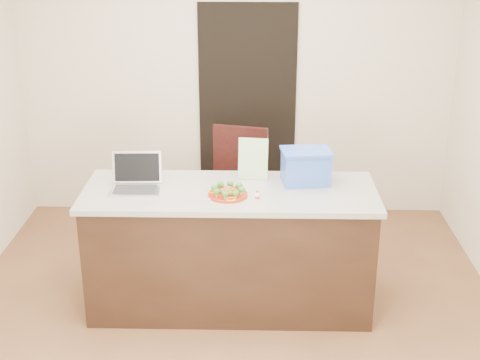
{
  "coord_description": "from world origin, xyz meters",
  "views": [
    {
      "loc": [
        0.17,
        -4.06,
        2.7
      ],
      "look_at": [
        0.07,
        0.2,
        1.02
      ],
      "focal_mm": 50.0,
      "sensor_mm": 36.0,
      "label": 1
    }
  ],
  "objects_px": {
    "plate": "(228,194)",
    "napkin": "(219,195)",
    "blue_box": "(306,166)",
    "yogurt_bottle": "(257,196)",
    "laptop": "(136,179)",
    "chair": "(240,182)",
    "island": "(230,248)"
  },
  "relations": [
    {
      "from": "plate",
      "to": "yogurt_bottle",
      "type": "distance_m",
      "value": 0.21
    },
    {
      "from": "island",
      "to": "yogurt_bottle",
      "type": "relative_size",
      "value": 30.56
    },
    {
      "from": "island",
      "to": "plate",
      "type": "height_order",
      "value": "plate"
    },
    {
      "from": "napkin",
      "to": "blue_box",
      "type": "relative_size",
      "value": 0.36
    },
    {
      "from": "island",
      "to": "laptop",
      "type": "distance_m",
      "value": 0.84
    },
    {
      "from": "laptop",
      "to": "blue_box",
      "type": "bearing_deg",
      "value": 3.53
    },
    {
      "from": "plate",
      "to": "laptop",
      "type": "bearing_deg",
      "value": 168.44
    },
    {
      "from": "napkin",
      "to": "laptop",
      "type": "bearing_deg",
      "value": 167.45
    },
    {
      "from": "blue_box",
      "to": "chair",
      "type": "xyz_separation_m",
      "value": [
        -0.49,
        0.79,
        -0.44
      ]
    },
    {
      "from": "island",
      "to": "plate",
      "type": "relative_size",
      "value": 7.54
    },
    {
      "from": "napkin",
      "to": "laptop",
      "type": "xyz_separation_m",
      "value": [
        -0.59,
        0.13,
        0.06
      ]
    },
    {
      "from": "island",
      "to": "plate",
      "type": "bearing_deg",
      "value": -94.88
    },
    {
      "from": "island",
      "to": "napkin",
      "type": "distance_m",
      "value": 0.48
    },
    {
      "from": "napkin",
      "to": "chair",
      "type": "xyz_separation_m",
      "value": [
        0.12,
        1.04,
        -0.32
      ]
    },
    {
      "from": "napkin",
      "to": "chair",
      "type": "relative_size",
      "value": 0.13
    },
    {
      "from": "island",
      "to": "yogurt_bottle",
      "type": "height_order",
      "value": "yogurt_bottle"
    },
    {
      "from": "plate",
      "to": "napkin",
      "type": "height_order",
      "value": "plate"
    },
    {
      "from": "island",
      "to": "blue_box",
      "type": "distance_m",
      "value": 0.81
    },
    {
      "from": "island",
      "to": "laptop",
      "type": "bearing_deg",
      "value": 177.65
    },
    {
      "from": "island",
      "to": "laptop",
      "type": "xyz_separation_m",
      "value": [
        -0.66,
        0.03,
        0.52
      ]
    },
    {
      "from": "chair",
      "to": "laptop",
      "type": "bearing_deg",
      "value": -114.74
    },
    {
      "from": "plate",
      "to": "napkin",
      "type": "xyz_separation_m",
      "value": [
        -0.06,
        0.0,
        -0.01
      ]
    },
    {
      "from": "island",
      "to": "plate",
      "type": "distance_m",
      "value": 0.48
    },
    {
      "from": "plate",
      "to": "napkin",
      "type": "distance_m",
      "value": 0.06
    },
    {
      "from": "napkin",
      "to": "blue_box",
      "type": "height_order",
      "value": "blue_box"
    },
    {
      "from": "yogurt_bottle",
      "to": "laptop",
      "type": "height_order",
      "value": "laptop"
    },
    {
      "from": "yogurt_bottle",
      "to": "blue_box",
      "type": "height_order",
      "value": "blue_box"
    },
    {
      "from": "chair",
      "to": "plate",
      "type": "bearing_deg",
      "value": -80.01
    },
    {
      "from": "island",
      "to": "blue_box",
      "type": "relative_size",
      "value": 5.52
    },
    {
      "from": "chair",
      "to": "yogurt_bottle",
      "type": "bearing_deg",
      "value": -69.47
    },
    {
      "from": "blue_box",
      "to": "plate",
      "type": "bearing_deg",
      "value": -161.94
    },
    {
      "from": "blue_box",
      "to": "chair",
      "type": "distance_m",
      "value": 1.03
    }
  ]
}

